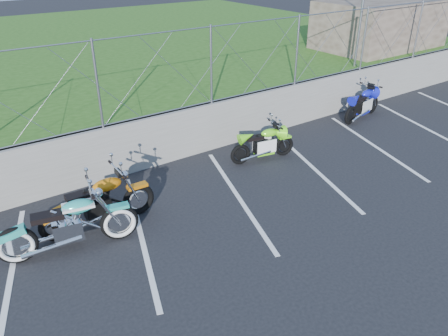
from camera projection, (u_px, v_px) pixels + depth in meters
ground at (266, 216)px, 9.09m from camera, size 90.00×90.00×0.00m
retaining_wall at (180, 134)px, 11.33m from camera, size 30.00×0.22×1.30m
grass_field at (61, 60)px, 18.58m from camera, size 30.00×20.00×1.30m
stone_building at (380, 24)px, 17.49m from camera, size 5.00×3.00×1.80m
chain_link_fence at (177, 71)px, 10.58m from camera, size 28.00×0.03×2.00m
sign_pole at (360, 21)px, 14.35m from camera, size 0.08×0.08×3.00m
parking_lines at (278, 181)px, 10.43m from camera, size 18.29×4.31×0.01m
cruiser_turquoise at (70, 227)px, 7.87m from camera, size 2.49×0.81×1.25m
naked_orange at (100, 204)px, 8.55m from camera, size 2.34×0.80×1.17m
sportbike_green at (264, 145)px, 11.30m from camera, size 1.82×0.65×0.95m
sportbike_blue at (363, 105)px, 13.99m from camera, size 2.01×0.72×1.05m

